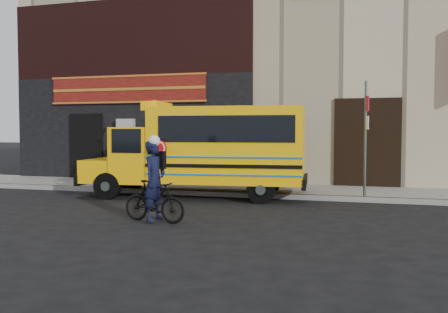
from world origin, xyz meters
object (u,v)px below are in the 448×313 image
object	(u,v)px
school_bus	(207,148)
cyclist	(155,183)
sign_pole	(365,136)
bicycle	(154,201)

from	to	relation	value
school_bus	cyclist	distance (m)	4.34
school_bus	sign_pole	size ratio (longest dim) A/B	2.05
school_bus	bicycle	bearing A→B (deg)	-87.70
sign_pole	cyclist	size ratio (longest dim) A/B	1.93
sign_pole	cyclist	distance (m)	6.47
school_bus	bicycle	distance (m)	4.38
school_bus	bicycle	world-z (taller)	school_bus
sign_pole	cyclist	xyz separation A→B (m)	(-4.44, -4.60, -1.00)
bicycle	cyclist	xyz separation A→B (m)	(0.03, -0.04, 0.42)
school_bus	cyclist	size ratio (longest dim) A/B	3.96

